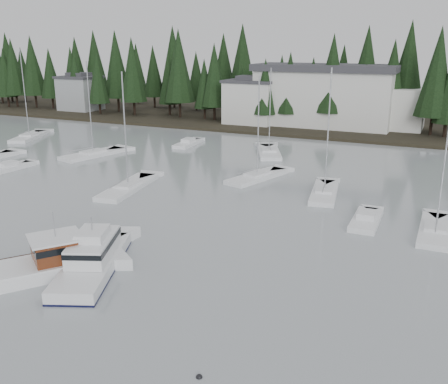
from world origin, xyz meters
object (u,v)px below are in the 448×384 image
(runabout_1, at_px, (366,221))
(runabout_3, at_px, (188,144))
(cabin_cruiser_center, at_px, (93,261))
(sailboat_2, at_px, (128,189))
(runabout_0, at_px, (8,169))
(sailboat_4, at_px, (324,194))
(sailboat_13, at_px, (435,232))
(house_far_west, at_px, (80,92))
(house_west, at_px, (251,101))
(sailboat_6, at_px, (269,153))
(harbor_inn, at_px, (336,97))
(sailboat_5, at_px, (93,155))
(sailboat_11, at_px, (257,178))
(lobster_boat_brown, at_px, (35,268))
(sailboat_8, at_px, (30,138))

(runabout_1, relative_size, runabout_3, 0.87)
(cabin_cruiser_center, xyz_separation_m, runabout_3, (-15.13, 41.30, -0.51))
(sailboat_2, relative_size, runabout_0, 1.91)
(sailboat_4, relative_size, sailboat_13, 1.12)
(runabout_0, bearing_deg, house_far_west, 34.37)
(runabout_1, bearing_deg, sailboat_13, -92.68)
(house_west, relative_size, sailboat_6, 0.77)
(harbor_inn, bearing_deg, house_far_west, -178.65)
(sailboat_2, relative_size, sailboat_5, 0.97)
(sailboat_11, bearing_deg, house_west, 39.58)
(house_far_west, relative_size, sailboat_11, 0.70)
(cabin_cruiser_center, height_order, runabout_3, cabin_cruiser_center)
(house_west, bearing_deg, harbor_inn, 12.52)
(lobster_boat_brown, xyz_separation_m, sailboat_8, (-38.75, 37.94, -0.48))
(sailboat_4, distance_m, runabout_1, 8.58)
(house_west, bearing_deg, sailboat_2, -84.95)
(sailboat_4, relative_size, sailboat_11, 1.10)
(sailboat_6, bearing_deg, sailboat_8, 73.25)
(house_far_west, height_order, lobster_boat_brown, house_far_west)
(house_west, height_order, sailboat_6, sailboat_6)
(runabout_0, bearing_deg, sailboat_11, -69.42)
(house_far_west, xyz_separation_m, sailboat_6, (53.58, -24.15, -4.34))
(harbor_inn, height_order, cabin_cruiser_center, harbor_inn)
(house_far_west, height_order, sailboat_6, sailboat_6)
(runabout_3, bearing_deg, sailboat_8, 98.51)
(sailboat_13, xyz_separation_m, runabout_0, (-48.84, 1.02, 0.06))
(runabout_1, xyz_separation_m, runabout_3, (-30.64, 23.94, 0.00))
(house_far_west, distance_m, sailboat_11, 68.33)
(sailboat_8, relative_size, sailboat_11, 1.21)
(harbor_inn, xyz_separation_m, sailboat_2, (-11.04, -48.64, -5.71))
(sailboat_8, height_order, runabout_3, sailboat_8)
(sailboat_8, bearing_deg, sailboat_2, -141.43)
(sailboat_8, bearing_deg, runabout_0, -163.22)
(sailboat_8, distance_m, sailboat_11, 44.12)
(sailboat_2, relative_size, runabout_1, 2.09)
(house_west, distance_m, sailboat_13, 57.21)
(runabout_3, bearing_deg, harbor_inn, -38.00)
(sailboat_11, relative_size, runabout_0, 1.81)
(house_west, bearing_deg, runabout_3, -94.78)
(sailboat_8, relative_size, runabout_1, 2.40)
(lobster_boat_brown, height_order, sailboat_2, sailboat_2)
(sailboat_4, bearing_deg, lobster_boat_brown, 144.36)
(sailboat_2, xyz_separation_m, sailboat_11, (10.97, 9.81, 0.00))
(sailboat_5, bearing_deg, sailboat_2, -116.40)
(house_west, distance_m, sailboat_11, 38.79)
(house_west, relative_size, harbor_inn, 0.32)
(sailboat_4, bearing_deg, sailboat_2, 99.75)
(house_far_west, bearing_deg, runabout_3, -30.15)
(sailboat_11, bearing_deg, sailboat_2, 148.53)
(lobster_boat_brown, distance_m, runabout_0, 32.25)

